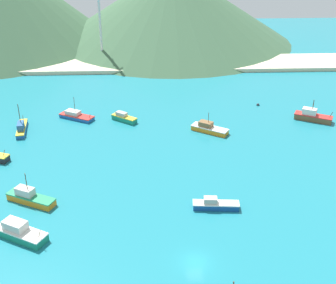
{
  "coord_description": "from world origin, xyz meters",
  "views": [
    {
      "loc": [
        -6.24,
        -51.61,
        46.63
      ],
      "look_at": [
        -2.56,
        36.23,
        1.67
      ],
      "focal_mm": 48.37,
      "sensor_mm": 36.0,
      "label": 1
    }
  ],
  "objects": [
    {
      "name": "beach_strip",
      "position": [
        0.0,
        96.29,
        0.6
      ],
      "size": [
        247.0,
        16.69,
        1.2
      ],
      "primitive_type": "cube",
      "color": "beige",
      "rests_on": "ground"
    },
    {
      "name": "fishing_boat_13",
      "position": [
        -27.41,
        6.86,
        1.09
      ],
      "size": [
        9.12,
        6.8,
        3.01
      ],
      "color": "#198466",
      "rests_on": "ground"
    },
    {
      "name": "ground",
      "position": [
        0.0,
        30.0,
        -0.25
      ],
      "size": [
        260.0,
        280.0,
        0.5
      ],
      "color": "teal"
    },
    {
      "name": "fishing_boat_11",
      "position": [
        -12.93,
        51.48,
        0.85
      ],
      "size": [
        6.63,
        5.62,
        2.21
      ],
      "color": "#198466",
      "rests_on": "ground"
    },
    {
      "name": "fishing_boat_6",
      "position": [
        4.75,
        13.52,
        0.78
      ],
      "size": [
        8.25,
        2.61,
        2.21
      ],
      "color": "#14478C",
      "rests_on": "ground"
    },
    {
      "name": "fishing_boat_3",
      "position": [
        34.04,
        49.96,
        1.09
      ],
      "size": [
        9.34,
        6.61,
        5.43
      ],
      "color": "brown",
      "rests_on": "ground"
    },
    {
      "name": "fishing_boat_9",
      "position": [
        7.47,
        44.46,
        0.87
      ],
      "size": [
        8.9,
        7.03,
        4.89
      ],
      "color": "orange",
      "rests_on": "ground"
    },
    {
      "name": "radio_tower",
      "position": [
        -22.35,
        99.69,
        14.3
      ],
      "size": [
        2.8,
        2.24,
        28.05
      ],
      "color": "silver",
      "rests_on": "ground"
    },
    {
      "name": "fishing_boat_2",
      "position": [
        -36.82,
        46.38,
        0.93
      ],
      "size": [
        3.21,
        9.59,
        7.06
      ],
      "color": "#1E5BA8",
      "rests_on": "ground"
    },
    {
      "name": "hill_central",
      "position": [
        3.0,
        129.42,
        14.3
      ],
      "size": [
        94.14,
        94.14,
        28.61
      ],
      "color": "#3D6042",
      "rests_on": "ground"
    },
    {
      "name": "buoy_1",
      "position": [
        22.69,
        60.14,
        0.14
      ],
      "size": [
        0.82,
        0.82,
        0.82
      ],
      "color": "#232328",
      "rests_on": "ground"
    },
    {
      "name": "fishing_boat_1",
      "position": [
        -25.06,
        53.5,
        0.74
      ],
      "size": [
        9.3,
        6.8,
        5.78
      ],
      "color": "#1E5BA8",
      "rests_on": "ground"
    },
    {
      "name": "fishing_boat_0",
      "position": [
        -28.14,
        16.81,
        1.0
      ],
      "size": [
        9.47,
        6.27,
        5.92
      ],
      "color": "orange",
      "rests_on": "ground"
    }
  ]
}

